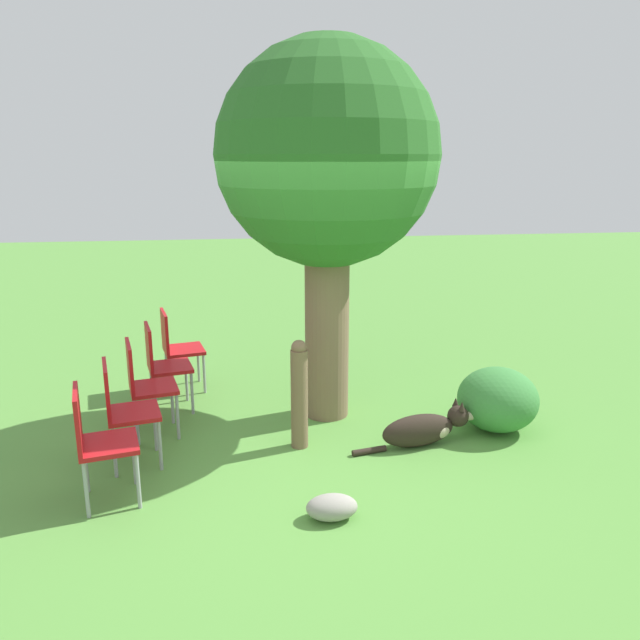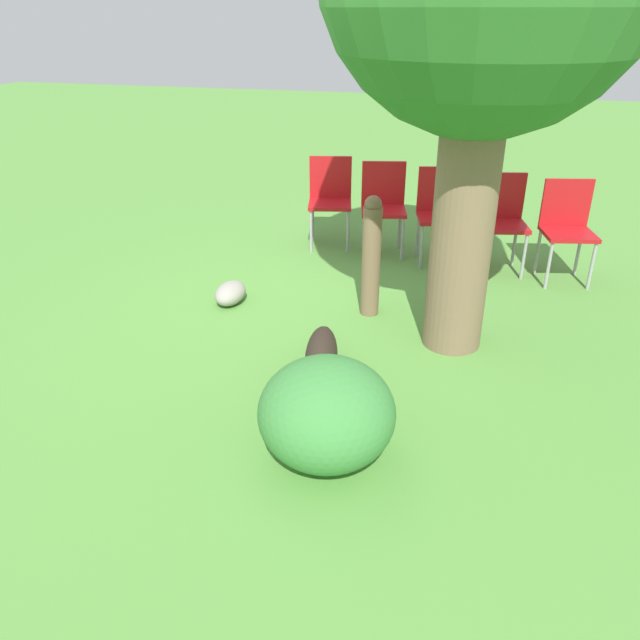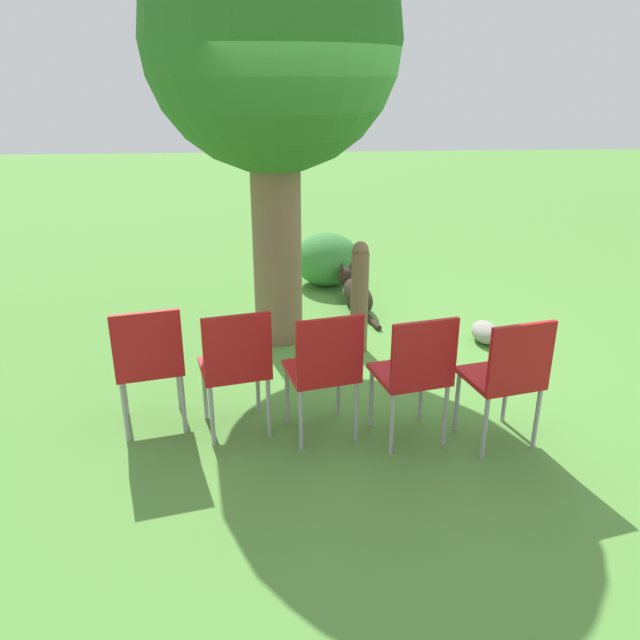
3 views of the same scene
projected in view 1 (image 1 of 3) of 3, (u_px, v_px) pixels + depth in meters
The scene contains 11 objects.
ground_plane at pixel (321, 451), 5.53m from camera, with size 30.00×30.00×0.00m, color #56933D.
oak_tree at pixel (327, 161), 5.72m from camera, with size 2.07×2.07×3.59m.
dog at pixel (426, 428), 5.63m from camera, with size 1.19×0.37×0.40m.
fence_post at pixel (299, 394), 5.51m from camera, with size 0.15×0.15×1.00m.
red_chair_0 at pixel (96, 437), 4.60m from camera, with size 0.51×0.52×0.91m.
red_chair_1 at pixel (123, 406), 5.16m from camera, with size 0.51×0.52×0.91m.
red_chair_2 at pixel (144, 381), 5.73m from camera, with size 0.51×0.52×0.91m.
red_chair_3 at pixel (161, 361), 6.29m from camera, with size 0.51×0.52×0.91m.
red_chair_4 at pixel (176, 344), 6.86m from camera, with size 0.51×0.52×0.91m.
garden_rock at pixel (332, 507), 4.49m from camera, with size 0.38×0.24×0.18m.
low_shrub at pixel (498, 399), 5.92m from camera, with size 0.76×0.76×0.61m.
Camera 1 is at (-0.67, -5.01, 2.54)m, focal length 35.00 mm.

